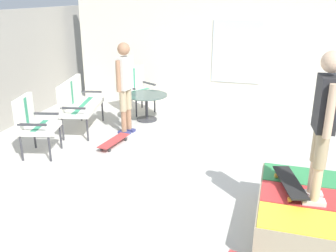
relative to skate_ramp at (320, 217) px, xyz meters
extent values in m
cube|color=beige|center=(1.03, 1.86, -0.29)|extent=(12.00, 12.00, 0.10)
cube|color=silver|center=(4.83, 2.36, 1.11)|extent=(0.20, 6.00, 2.70)
cube|color=silver|center=(4.72, 1.46, 1.11)|extent=(0.03, 1.10, 1.40)
cube|color=tan|center=(0.00, 0.03, -0.01)|extent=(1.56, 1.35, 0.47)
cube|color=yellow|center=(-0.51, 0.04, 0.23)|extent=(0.52, 1.29, 0.01)
cube|color=red|center=(0.00, 0.03, 0.23)|extent=(0.52, 1.29, 0.01)
cube|color=#338C4C|center=(0.51, 0.02, 0.23)|extent=(0.52, 1.29, 0.01)
cylinder|color=#B2B2B7|center=(0.01, 0.66, 0.20)|extent=(1.47, 0.08, 0.05)
cylinder|color=#38383D|center=(1.92, 3.86, -0.02)|extent=(0.04, 0.04, 0.44)
cylinder|color=#38383D|center=(3.07, 4.09, -0.02)|extent=(0.04, 0.04, 0.44)
cylinder|color=#38383D|center=(1.83, 4.32, -0.02)|extent=(0.04, 0.04, 0.44)
cylinder|color=#38383D|center=(2.97, 4.55, -0.02)|extent=(0.04, 0.04, 0.44)
cube|color=silver|center=(2.45, 4.20, 0.24)|extent=(1.33, 0.78, 0.08)
cube|color=#338C66|center=(2.45, 4.20, 0.28)|extent=(1.21, 0.33, 0.00)
cube|color=silver|center=(2.40, 4.43, 0.53)|extent=(1.24, 0.32, 0.50)
cube|color=#338C66|center=(2.40, 4.43, 0.53)|extent=(0.11, 0.10, 0.46)
cube|color=#38383D|center=(1.85, 4.08, 0.40)|extent=(0.13, 0.47, 0.04)
cube|color=#38383D|center=(3.04, 4.32, 0.40)|extent=(0.13, 0.47, 0.04)
cylinder|color=#38383D|center=(3.52, 3.48, -0.02)|extent=(0.04, 0.04, 0.44)
cylinder|color=#38383D|center=(3.98, 3.20, -0.02)|extent=(0.04, 0.04, 0.44)
cylinder|color=#38383D|center=(3.77, 3.88, -0.02)|extent=(0.04, 0.04, 0.44)
cylinder|color=#38383D|center=(4.23, 3.60, -0.02)|extent=(0.04, 0.04, 0.44)
cube|color=silver|center=(3.87, 3.54, 0.24)|extent=(0.82, 0.79, 0.08)
cube|color=#338C66|center=(3.87, 3.54, 0.28)|extent=(0.55, 0.39, 0.00)
cube|color=silver|center=(4.00, 3.74, 0.53)|extent=(0.57, 0.39, 0.50)
cube|color=#338C66|center=(4.00, 3.74, 0.53)|extent=(0.13, 0.12, 0.46)
cube|color=#38383D|center=(3.63, 3.69, 0.40)|extent=(0.28, 0.42, 0.04)
cube|color=#38383D|center=(4.12, 3.38, 0.40)|extent=(0.28, 0.42, 0.04)
cylinder|color=#38383D|center=(0.94, 4.04, -0.02)|extent=(0.04, 0.04, 0.44)
cylinder|color=#38383D|center=(1.47, 4.15, -0.02)|extent=(0.04, 0.04, 0.44)
cylinder|color=#38383D|center=(0.84, 4.49, -0.02)|extent=(0.04, 0.04, 0.44)
cylinder|color=#38383D|center=(1.37, 4.61, -0.02)|extent=(0.04, 0.04, 0.44)
cube|color=silver|center=(1.15, 4.32, 0.24)|extent=(0.72, 0.67, 0.08)
cube|color=#338C66|center=(1.15, 4.32, 0.28)|extent=(0.59, 0.22, 0.00)
cube|color=silver|center=(1.10, 4.55, 0.53)|extent=(0.62, 0.21, 0.50)
cube|color=#338C66|center=(1.10, 4.55, 0.53)|extent=(0.12, 0.10, 0.46)
cube|color=#38383D|center=(0.87, 4.26, 0.40)|extent=(0.14, 0.47, 0.04)
cube|color=#38383D|center=(1.44, 4.38, 0.40)|extent=(0.14, 0.47, 0.04)
cylinder|color=#38383D|center=(3.38, 3.19, 0.04)|extent=(0.06, 0.06, 0.55)
cylinder|color=#38383D|center=(3.38, 3.19, -0.22)|extent=(0.44, 0.44, 0.03)
cylinder|color=#425651|center=(3.38, 3.19, 0.32)|extent=(0.90, 0.90, 0.02)
cube|color=navy|center=(2.45, 3.35, -0.21)|extent=(0.16, 0.26, 0.05)
cylinder|color=#9E7051|center=(2.45, 3.35, 0.02)|extent=(0.10, 0.10, 0.42)
cylinder|color=tan|center=(2.45, 3.35, 0.43)|extent=(0.13, 0.13, 0.42)
cube|color=navy|center=(2.62, 3.31, -0.21)|extent=(0.16, 0.26, 0.05)
cylinder|color=#9E7051|center=(2.62, 3.31, 0.02)|extent=(0.10, 0.10, 0.42)
cylinder|color=tan|center=(2.62, 3.31, 0.43)|extent=(0.13, 0.13, 0.42)
cube|color=silver|center=(2.54, 3.33, 0.95)|extent=(0.35, 0.25, 0.61)
sphere|color=#9E7051|center=(2.54, 3.33, 1.40)|extent=(0.23, 0.23, 0.23)
cylinder|color=#9E7051|center=(2.34, 3.37, 0.93)|extent=(0.08, 0.08, 0.58)
cylinder|color=#9E7051|center=(2.73, 3.28, 0.93)|extent=(0.08, 0.08, 0.58)
cube|color=silver|center=(0.01, 0.13, 0.26)|extent=(0.13, 0.25, 0.05)
cylinder|color=beige|center=(0.01, 0.13, 0.48)|extent=(0.10, 0.10, 0.38)
cylinder|color=tan|center=(0.01, 0.13, 0.86)|extent=(0.13, 0.13, 0.38)
cube|color=silver|center=(-0.16, 0.12, 0.26)|extent=(0.13, 0.25, 0.05)
cylinder|color=beige|center=(-0.16, 0.12, 0.48)|extent=(0.10, 0.10, 0.38)
cylinder|color=tan|center=(-0.16, 0.12, 0.86)|extent=(0.13, 0.13, 0.38)
cube|color=#262628|center=(-0.07, 0.12, 1.33)|extent=(0.33, 0.20, 0.56)
sphere|color=beige|center=(-0.07, 0.12, 1.75)|extent=(0.21, 0.21, 0.21)
cylinder|color=beige|center=(0.13, 0.14, 1.31)|extent=(0.08, 0.08, 0.53)
cylinder|color=beige|center=(-0.27, 0.11, 1.31)|extent=(0.08, 0.08, 0.53)
cube|color=#B23838|center=(1.85, 3.30, -0.14)|extent=(0.82, 0.32, 0.02)
cylinder|color=#333333|center=(2.11, 3.18, -0.21)|extent=(0.06, 0.04, 0.06)
cylinder|color=#333333|center=(2.14, 3.34, -0.21)|extent=(0.06, 0.04, 0.06)
cylinder|color=#333333|center=(1.56, 3.27, -0.21)|extent=(0.06, 0.04, 0.06)
cylinder|color=#333333|center=(1.58, 3.42, -0.21)|extent=(0.06, 0.04, 0.06)
cube|color=black|center=(0.11, 0.36, 0.33)|extent=(0.82, 0.39, 0.01)
cylinder|color=gold|center=(0.40, 0.35, 0.27)|extent=(0.06, 0.04, 0.06)
cylinder|color=gold|center=(0.36, 0.51, 0.27)|extent=(0.06, 0.04, 0.06)
cylinder|color=gold|center=(-0.14, 0.21, 0.27)|extent=(0.06, 0.04, 0.06)
cylinder|color=gold|center=(-0.18, 0.37, 0.27)|extent=(0.06, 0.04, 0.06)
camera|label=1|loc=(-3.92, 0.70, 2.37)|focal=39.82mm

